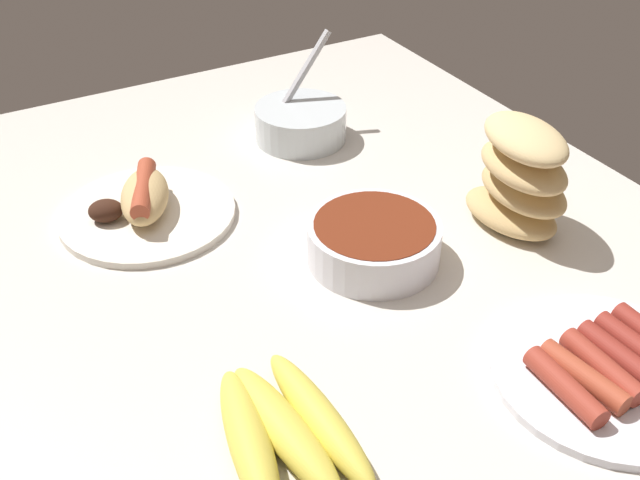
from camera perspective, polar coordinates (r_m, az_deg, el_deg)
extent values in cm
cube|color=silver|center=(93.44, 1.38, -2.08)|extent=(120.00, 90.00, 3.00)
cylinder|color=silver|center=(116.99, -1.45, 8.71)|extent=(13.81, 13.81, 5.19)
cylinder|color=beige|center=(116.52, -1.46, 9.16)|extent=(12.15, 12.15, 2.33)
cube|color=#B7B7BC|center=(117.69, -1.46, 12.03)|extent=(1.82, 10.85, 12.83)
ellipsoid|color=#E5D14C|center=(70.40, -5.33, -14.68)|extent=(17.97, 7.19, 3.45)
ellipsoid|color=#E5D14C|center=(71.08, -2.65, -13.93)|extent=(18.14, 5.09, 3.32)
ellipsoid|color=#E5D14C|center=(71.85, -0.05, -13.11)|extent=(18.48, 3.69, 3.41)
ellipsoid|color=tan|center=(100.31, 13.99, 2.00)|extent=(14.38, 10.20, 3.60)
ellipsoid|color=tan|center=(98.57, 14.91, 3.69)|extent=(13.73, 9.03, 3.60)
ellipsoid|color=#DBB77A|center=(96.13, 14.93, 5.33)|extent=(13.88, 9.28, 3.60)
ellipsoid|color=#E5C689|center=(94.72, 15.08, 7.33)|extent=(14.44, 10.33, 3.60)
cylinder|color=white|center=(90.99, 4.03, -0.16)|extent=(15.97, 15.97, 5.11)
cylinder|color=maroon|center=(89.75, 4.08, 0.95)|extent=(14.37, 14.37, 1.00)
cylinder|color=white|center=(101.97, -12.73, 1.94)|extent=(22.78, 22.78, 1.00)
ellipsoid|color=tan|center=(100.53, -12.93, 3.21)|extent=(13.66, 10.33, 4.40)
cylinder|color=#AD472D|center=(99.90, -13.02, 3.80)|extent=(11.69, 6.77, 2.40)
ellipsoid|color=#381E14|center=(100.34, -15.68, 2.12)|extent=(4.96, 5.42, 2.80)
cylinder|color=white|center=(82.49, 20.64, -9.28)|extent=(23.34, 23.34, 1.00)
cylinder|color=maroon|center=(83.91, 22.57, -7.39)|extent=(9.61, 2.62, 2.31)
cylinder|color=maroon|center=(82.22, 21.46, -8.09)|extent=(9.62, 2.65, 2.31)
cylinder|color=#9E3828|center=(80.57, 20.29, -8.82)|extent=(9.58, 2.47, 2.31)
cylinder|color=#AD472D|center=(78.97, 19.07, -9.57)|extent=(9.74, 3.38, 2.31)
cylinder|color=#9E3828|center=(77.42, 17.80, -10.35)|extent=(9.62, 2.65, 2.31)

